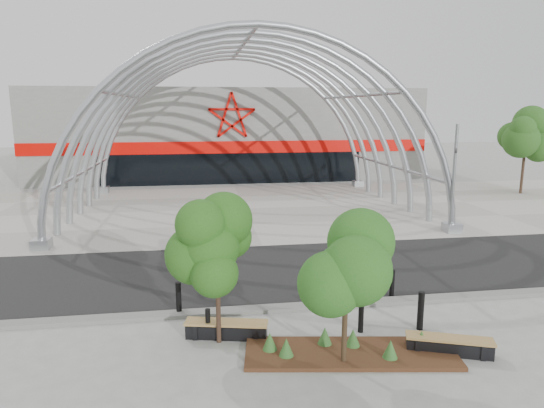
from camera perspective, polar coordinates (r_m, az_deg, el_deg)
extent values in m
plane|color=gray|center=(16.12, 2.19, -11.89)|extent=(140.00, 140.00, 0.00)
cube|color=black|center=(19.34, 0.23, -7.84)|extent=(140.00, 7.00, 0.02)
cube|color=#9E9990|center=(30.84, -3.22, -0.57)|extent=(60.00, 17.00, 0.04)
cube|color=#63635E|center=(15.87, 2.36, -12.04)|extent=(60.00, 0.50, 0.12)
cube|color=slate|center=(48.19, -5.35, 8.44)|extent=(34.00, 15.00, 8.00)
cube|color=black|center=(41.01, -4.66, 4.17)|extent=(22.00, 0.25, 2.60)
cube|color=#D60702|center=(40.83, -4.70, 6.68)|extent=(34.00, 0.30, 1.00)
torus|color=#A0A5AA|center=(23.60, -1.47, -4.32)|extent=(20.36, 0.36, 20.36)
torus|color=#A0A5AA|center=(26.00, -2.16, -2.85)|extent=(20.36, 0.36, 20.36)
torus|color=#A0A5AA|center=(28.41, -2.74, -1.64)|extent=(20.36, 0.36, 20.36)
torus|color=#A0A5AA|center=(30.84, -3.22, -0.61)|extent=(20.36, 0.36, 20.36)
torus|color=#A0A5AA|center=(33.28, -3.63, 0.26)|extent=(20.36, 0.36, 20.36)
torus|color=#A0A5AA|center=(35.73, -3.99, 1.02)|extent=(20.36, 0.36, 20.36)
torus|color=#A0A5AA|center=(38.19, -4.30, 1.68)|extent=(20.36, 0.36, 20.36)
cylinder|color=#A0A5AA|center=(32.76, 13.84, 4.37)|extent=(0.20, 15.00, 0.20)
cylinder|color=#A0A5AA|center=(31.65, 9.79, 12.43)|extent=(0.20, 15.00, 0.20)
cylinder|color=#A0A5AA|center=(30.41, -3.44, 18.16)|extent=(0.20, 15.00, 0.20)
cylinder|color=#A0A5AA|center=(30.36, -17.09, 12.16)|extent=(0.20, 15.00, 0.20)
cylinder|color=#A0A5AA|center=(31.05, -21.35, 3.55)|extent=(0.20, 15.00, 0.20)
cube|color=#A0A5AA|center=(24.44, -25.49, -4.29)|extent=(0.80, 0.80, 0.50)
cube|color=#A0A5AA|center=(38.71, -19.24, 1.58)|extent=(0.80, 0.80, 0.50)
cube|color=#A0A5AA|center=(26.65, 20.41, -2.66)|extent=(0.80, 0.80, 0.50)
cube|color=#A0A5AA|center=(40.15, 10.08, 2.37)|extent=(0.80, 0.80, 0.50)
cube|color=#351C12|center=(13.37, 9.23, -16.94)|extent=(5.67, 2.48, 0.11)
cone|color=#34662A|center=(12.89, 1.69, -16.46)|extent=(0.38, 0.38, 0.47)
cone|color=#34662A|center=(13.53, 9.50, -15.21)|extent=(0.38, 0.38, 0.47)
cone|color=#34662A|center=(13.14, 13.75, -16.22)|extent=(0.38, 0.38, 0.47)
cone|color=#34662A|center=(13.52, 6.23, -15.12)|extent=(0.38, 0.38, 0.47)
cone|color=#34662A|center=(13.84, 17.17, -14.94)|extent=(0.38, 0.38, 0.47)
cone|color=#34662A|center=(13.17, -0.26, -15.83)|extent=(0.38, 0.38, 0.47)
cylinder|color=gray|center=(25.89, 20.57, 2.64)|extent=(0.16, 0.16, 5.56)
imported|color=black|center=(25.75, 20.76, 5.33)|extent=(0.23, 0.79, 0.16)
cylinder|color=black|center=(13.51, -6.34, -11.99)|extent=(0.13, 0.13, 2.04)
ellipsoid|color=#1B490E|center=(12.89, -6.52, -4.37)|extent=(1.75, 1.75, 2.23)
cylinder|color=black|center=(12.48, 8.54, -14.07)|extent=(0.14, 0.14, 2.04)
ellipsoid|color=#1C4E14|center=(11.81, 8.80, -5.89)|extent=(1.69, 1.69, 2.23)
cube|color=black|center=(14.08, -5.37, -14.67)|extent=(2.29, 0.92, 0.38)
cube|color=black|center=(14.22, -8.84, -14.33)|extent=(0.24, 0.51, 0.45)
cube|color=black|center=(13.96, -1.82, -14.70)|extent=(0.24, 0.51, 0.45)
cube|color=#A18145|center=(13.97, -5.39, -13.71)|extent=(2.37, 1.00, 0.07)
cube|color=black|center=(14.00, 20.10, -15.55)|extent=(2.17, 1.13, 0.37)
cube|color=black|center=(13.88, 16.69, -15.41)|extent=(0.29, 0.49, 0.43)
cube|color=black|center=(14.14, 23.47, -15.39)|extent=(0.29, 0.49, 0.43)
cube|color=olive|center=(13.89, 20.17, -14.63)|extent=(2.24, 1.22, 0.06)
cylinder|color=black|center=(15.56, -10.93, -10.87)|extent=(0.17, 0.17, 1.06)
cylinder|color=black|center=(13.97, -7.54, -13.81)|extent=(0.14, 0.14, 0.88)
cylinder|color=black|center=(14.44, 10.43, -12.85)|extent=(0.15, 0.15, 0.97)
cylinder|color=black|center=(14.97, 17.09, -11.91)|extent=(0.18, 0.18, 1.15)
cylinder|color=black|center=(17.13, 13.95, -9.05)|extent=(0.16, 0.16, 0.98)
cylinder|color=black|center=(40.63, 27.37, 3.18)|extent=(0.20, 0.20, 3.03)
ellipsoid|color=#1C4313|center=(40.40, 27.72, 7.04)|extent=(2.70, 2.70, 3.30)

